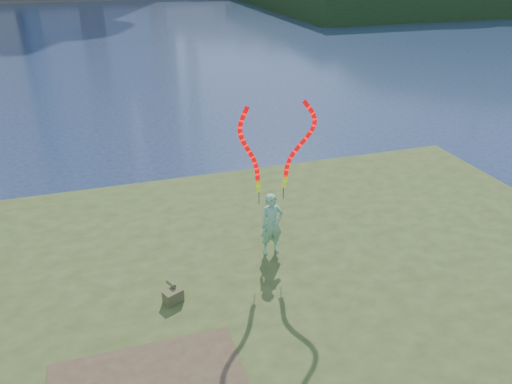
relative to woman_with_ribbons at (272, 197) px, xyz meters
name	(u,v)px	position (x,y,z in m)	size (l,w,h in m)	color
ground	(235,301)	(-1.07, -0.56, -2.24)	(320.00, 320.00, 0.00)	#1B2944
grassy_knoll	(267,361)	(-1.07, -2.85, -1.90)	(20.00, 18.00, 0.80)	#354418
woman_with_ribbons	(272,197)	(0.00, 0.00, 0.00)	(2.00, 0.40, 3.90)	#187F31
canvas_bag	(173,295)	(-2.51, -1.17, -1.29)	(0.44, 0.50, 0.36)	#4A4F28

